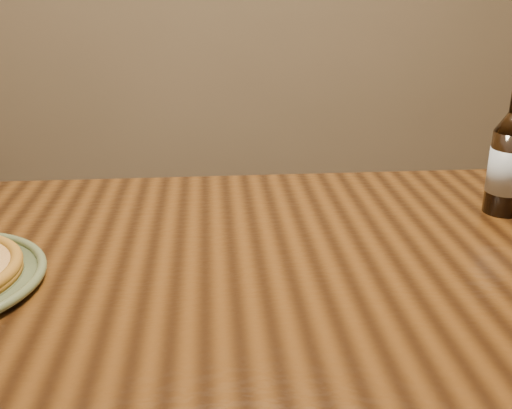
{
  "coord_description": "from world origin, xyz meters",
  "views": [
    {
      "loc": [
        -0.05,
        -0.68,
        1.17
      ],
      "look_at": [
        0.02,
        0.2,
        0.82
      ],
      "focal_mm": 42.0,
      "sensor_mm": 36.0,
      "label": 1
    }
  ],
  "objects": [
    {
      "name": "table",
      "position": [
        0.0,
        0.1,
        0.66
      ],
      "size": [
        1.6,
        0.9,
        0.75
      ],
      "color": "#4C2B10",
      "rests_on": "ground"
    },
    {
      "name": "beer_bottle",
      "position": [
        0.48,
        0.3,
        0.85
      ],
      "size": [
        0.07,
        0.07,
        0.26
      ],
      "rotation": [
        0.0,
        0.0,
        -0.35
      ],
      "color": "black",
      "rests_on": "table"
    }
  ]
}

